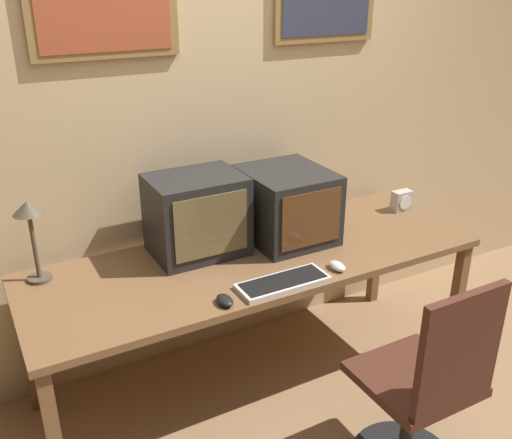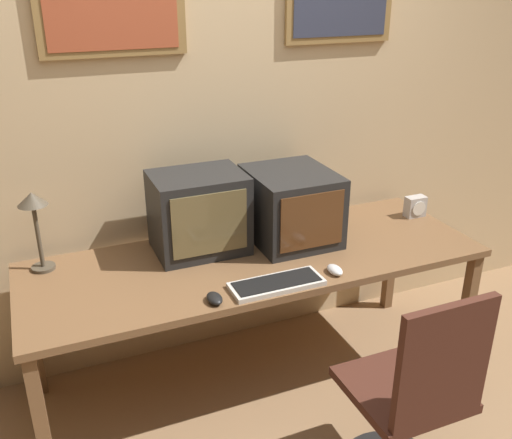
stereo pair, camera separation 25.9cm
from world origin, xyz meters
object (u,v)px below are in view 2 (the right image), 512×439
at_px(desk_clock, 415,207).
at_px(desk_lamp, 34,212).
at_px(monitor_left, 199,213).
at_px(mouse_near_keyboard, 335,270).
at_px(mouse_far_corner, 215,298).
at_px(monitor_right, 291,206).
at_px(keyboard_main, 277,284).
at_px(office_chair, 411,407).

distance_m(desk_clock, desk_lamp, 2.04).
height_order(monitor_left, mouse_near_keyboard, monitor_left).
bearing_deg(desk_lamp, mouse_far_corner, -42.34).
bearing_deg(monitor_right, keyboard_main, -122.75).
height_order(monitor_right, mouse_far_corner, monitor_right).
bearing_deg(mouse_near_keyboard, monitor_left, 135.74).
distance_m(monitor_left, mouse_far_corner, 0.55).
bearing_deg(keyboard_main, mouse_far_corner, -176.33).
height_order(keyboard_main, mouse_far_corner, mouse_far_corner).
distance_m(mouse_near_keyboard, desk_clock, 0.88).
distance_m(mouse_far_corner, office_chair, 0.92).
height_order(keyboard_main, office_chair, office_chair).
xyz_separation_m(monitor_right, desk_clock, (0.79, -0.01, -0.13)).
relative_size(mouse_near_keyboard, mouse_far_corner, 1.00).
bearing_deg(keyboard_main, office_chair, -60.75).
relative_size(monitor_right, desk_clock, 3.95).
bearing_deg(office_chair, keyboard_main, 119.25).
height_order(mouse_far_corner, office_chair, office_chair).
bearing_deg(keyboard_main, monitor_left, 112.34).
bearing_deg(monitor_left, monitor_right, -7.67).
distance_m(mouse_near_keyboard, mouse_far_corner, 0.60).
relative_size(monitor_left, desk_clock, 3.78).
bearing_deg(desk_clock, monitor_right, 179.44).
xyz_separation_m(mouse_near_keyboard, office_chair, (0.03, -0.60, -0.34)).
height_order(mouse_near_keyboard, mouse_far_corner, same).
bearing_deg(mouse_far_corner, monitor_right, 37.82).
relative_size(mouse_near_keyboard, desk_clock, 0.87).
relative_size(monitor_left, office_chair, 0.45).
height_order(monitor_right, desk_lamp, desk_lamp).
height_order(mouse_far_corner, desk_clock, desk_clock).
bearing_deg(monitor_left, mouse_far_corner, -100.92).
relative_size(keyboard_main, office_chair, 0.43).
bearing_deg(desk_clock, mouse_near_keyboard, -151.47).
xyz_separation_m(monitor_left, desk_lamp, (-0.75, 0.08, 0.09)).
bearing_deg(monitor_left, office_chair, -63.79).
xyz_separation_m(mouse_far_corner, desk_clock, (1.37, 0.44, 0.04)).
xyz_separation_m(desk_lamp, office_chair, (1.29, -1.17, -0.61)).
xyz_separation_m(mouse_far_corner, desk_lamp, (-0.65, 0.60, 0.28)).
bearing_deg(keyboard_main, desk_lamp, 148.88).
relative_size(monitor_left, monitor_right, 0.96).
xyz_separation_m(keyboard_main, office_chair, (0.33, -0.59, -0.33)).
distance_m(monitor_left, keyboard_main, 0.56).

